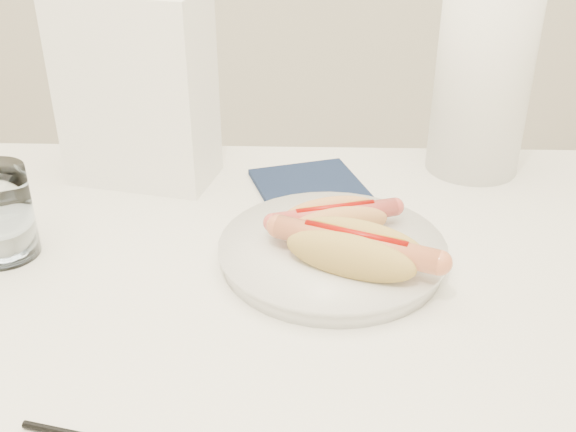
{
  "coord_description": "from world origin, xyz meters",
  "views": [
    {
      "loc": [
        0.1,
        -0.59,
        1.17
      ],
      "look_at": [
        0.08,
        0.04,
        0.82
      ],
      "focal_mm": 41.73,
      "sensor_mm": 36.0,
      "label": 1
    }
  ],
  "objects_px": {
    "plate": "(332,254)",
    "paper_towel_roll": "(484,70)",
    "hotdog_right": "(355,250)",
    "table": "(218,334)",
    "hotdog_left": "(335,219)",
    "napkin_box": "(137,90)"
  },
  "relations": [
    {
      "from": "plate",
      "to": "paper_towel_roll",
      "type": "relative_size",
      "value": 0.84
    },
    {
      "from": "hotdog_right",
      "to": "paper_towel_roll",
      "type": "relative_size",
      "value": 0.59
    },
    {
      "from": "table",
      "to": "hotdog_left",
      "type": "bearing_deg",
      "value": 34.83
    },
    {
      "from": "plate",
      "to": "hotdog_left",
      "type": "relative_size",
      "value": 1.68
    },
    {
      "from": "hotdog_right",
      "to": "plate",
      "type": "bearing_deg",
      "value": 138.75
    },
    {
      "from": "table",
      "to": "plate",
      "type": "bearing_deg",
      "value": 26.09
    },
    {
      "from": "hotdog_right",
      "to": "hotdog_left",
      "type": "bearing_deg",
      "value": 127.0
    },
    {
      "from": "hotdog_right",
      "to": "napkin_box",
      "type": "relative_size",
      "value": 0.68
    },
    {
      "from": "hotdog_left",
      "to": "hotdog_right",
      "type": "height_order",
      "value": "hotdog_right"
    },
    {
      "from": "plate",
      "to": "hotdog_right",
      "type": "height_order",
      "value": "hotdog_right"
    },
    {
      "from": "plate",
      "to": "hotdog_right",
      "type": "distance_m",
      "value": 0.06
    },
    {
      "from": "table",
      "to": "hotdog_right",
      "type": "relative_size",
      "value": 6.78
    },
    {
      "from": "hotdog_left",
      "to": "paper_towel_roll",
      "type": "xyz_separation_m",
      "value": [
        0.21,
        0.24,
        0.11
      ]
    },
    {
      "from": "table",
      "to": "hotdog_right",
      "type": "height_order",
      "value": "hotdog_right"
    },
    {
      "from": "plate",
      "to": "napkin_box",
      "type": "height_order",
      "value": "napkin_box"
    },
    {
      "from": "table",
      "to": "napkin_box",
      "type": "xyz_separation_m",
      "value": [
        -0.14,
        0.28,
        0.19
      ]
    },
    {
      "from": "hotdog_left",
      "to": "hotdog_right",
      "type": "bearing_deg",
      "value": -92.32
    },
    {
      "from": "table",
      "to": "hotdog_left",
      "type": "relative_size",
      "value": 8.03
    },
    {
      "from": "table",
      "to": "paper_towel_roll",
      "type": "bearing_deg",
      "value": 43.86
    },
    {
      "from": "plate",
      "to": "hotdog_left",
      "type": "xyz_separation_m",
      "value": [
        0.0,
        0.03,
        0.03
      ]
    },
    {
      "from": "paper_towel_roll",
      "to": "plate",
      "type": "bearing_deg",
      "value": -128.83
    },
    {
      "from": "hotdog_left",
      "to": "paper_towel_roll",
      "type": "distance_m",
      "value": 0.34
    }
  ]
}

